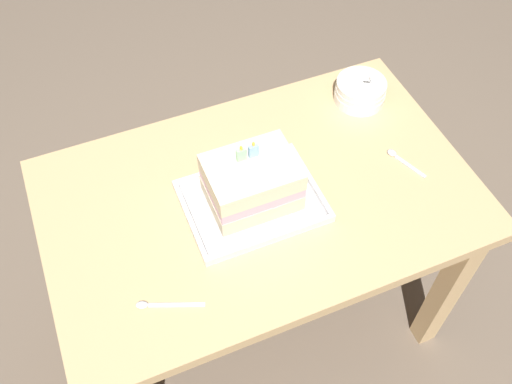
# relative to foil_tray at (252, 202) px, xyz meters

# --- Properties ---
(ground_plane) EXTENTS (8.00, 8.00, 0.00)m
(ground_plane) POSITION_rel_foil_tray_xyz_m (0.03, 0.02, -0.69)
(ground_plane) COLOR #6B5B4C
(dining_table) EXTENTS (1.08, 0.68, 0.68)m
(dining_table) POSITION_rel_foil_tray_xyz_m (0.03, 0.02, -0.11)
(dining_table) COLOR tan
(dining_table) RESTS_ON ground_plane
(foil_tray) EXTENTS (0.33, 0.25, 0.02)m
(foil_tray) POSITION_rel_foil_tray_xyz_m (0.00, 0.00, 0.00)
(foil_tray) COLOR silver
(foil_tray) RESTS_ON dining_table
(birthday_cake) EXTENTS (0.21, 0.16, 0.17)m
(birthday_cake) POSITION_rel_foil_tray_xyz_m (-0.00, 0.00, 0.08)
(birthday_cake) COLOR beige
(birthday_cake) RESTS_ON foil_tray
(bowl_stack) EXTENTS (0.14, 0.14, 0.12)m
(bowl_stack) POSITION_rel_foil_tray_xyz_m (0.42, 0.23, 0.03)
(bowl_stack) COLOR white
(bowl_stack) RESTS_ON dining_table
(serving_spoon_near_tray) EXTENTS (0.06, 0.12, 0.01)m
(serving_spoon_near_tray) POSITION_rel_foil_tray_xyz_m (0.41, -0.01, -0.00)
(serving_spoon_near_tray) COLOR silver
(serving_spoon_near_tray) RESTS_ON dining_table
(serving_spoon_by_bowls) EXTENTS (0.15, 0.07, 0.01)m
(serving_spoon_by_bowls) POSITION_rel_foil_tray_xyz_m (-0.30, -0.18, -0.00)
(serving_spoon_by_bowls) COLOR silver
(serving_spoon_by_bowls) RESTS_ON dining_table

